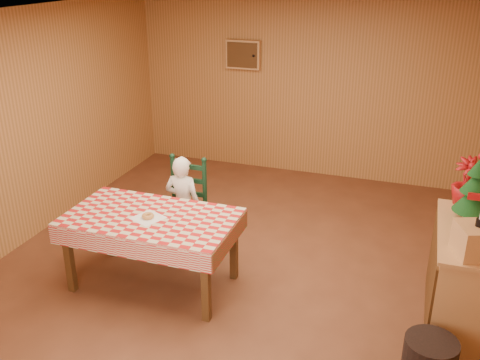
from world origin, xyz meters
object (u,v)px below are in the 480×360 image
(dining_table, at_px, (151,223))
(crate, at_px, (477,241))
(ladder_chair, at_px, (186,207))
(seated_child, at_px, (183,205))
(christmas_tree, at_px, (476,190))
(shelf_unit, at_px, (462,278))

(dining_table, distance_m, crate, 2.90)
(ladder_chair, bearing_deg, seated_child, -90.00)
(christmas_tree, bearing_deg, shelf_unit, -91.98)
(dining_table, height_order, crate, crate)
(seated_child, height_order, crate, crate)
(ladder_chair, bearing_deg, christmas_tree, -3.97)
(ladder_chair, xyz_separation_m, shelf_unit, (2.86, -0.45, -0.04))
(dining_table, distance_m, shelf_unit, 2.89)
(dining_table, height_order, christmas_tree, christmas_tree)
(christmas_tree, bearing_deg, crate, -90.00)
(crate, bearing_deg, seated_child, 164.58)
(shelf_unit, height_order, christmas_tree, christmas_tree)
(dining_table, height_order, shelf_unit, shelf_unit)
(ladder_chair, distance_m, seated_child, 0.08)
(dining_table, bearing_deg, seated_child, 90.00)
(crate, distance_m, christmas_tree, 0.67)
(dining_table, bearing_deg, crate, -1.24)
(shelf_unit, relative_size, crate, 4.13)
(christmas_tree, bearing_deg, dining_table, -168.44)
(ladder_chair, distance_m, shelf_unit, 2.90)
(ladder_chair, distance_m, christmas_tree, 2.96)
(ladder_chair, bearing_deg, crate, -16.47)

